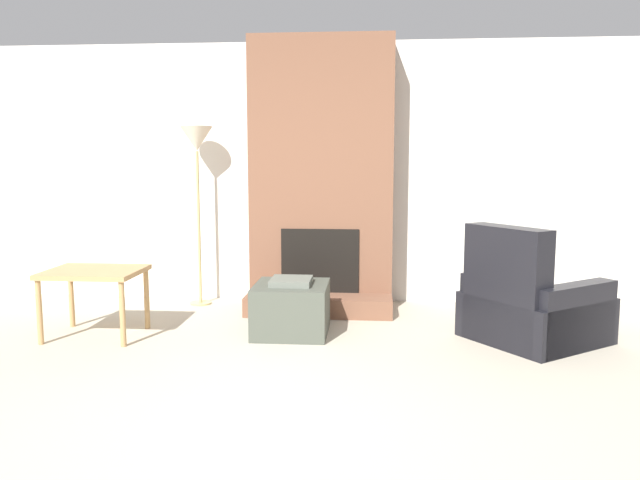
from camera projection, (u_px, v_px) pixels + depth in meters
name	position (u px, v px, depth m)	size (l,w,h in m)	color
ground_plane	(274.00, 441.00, 3.23)	(24.00, 24.00, 0.00)	#B2A893
wall_back	(324.00, 174.00, 6.32)	(7.86, 0.06, 2.60)	silver
fireplace	(322.00, 181.00, 6.06)	(1.37, 0.81, 2.60)	brown
ottoman	(291.00, 308.00, 5.19)	(0.61, 0.63, 0.47)	#474C42
armchair	(528.00, 308.00, 4.97)	(1.25, 1.24, 0.94)	black
side_table	(94.00, 278.00, 5.08)	(0.75, 0.60, 0.56)	tan
floor_lamp_left	(197.00, 149.00, 6.07)	(0.31, 0.31, 1.76)	tan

